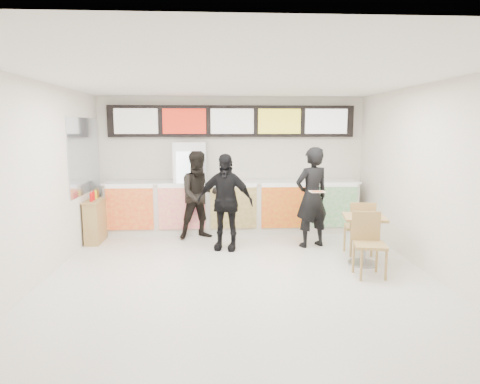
{
  "coord_description": "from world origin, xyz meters",
  "views": [
    {
      "loc": [
        -0.36,
        -6.28,
        2.29
      ],
      "look_at": [
        0.06,
        1.2,
        1.18
      ],
      "focal_mm": 32.0,
      "sensor_mm": 36.0,
      "label": 1
    }
  ],
  "objects": [
    {
      "name": "floor",
      "position": [
        0.0,
        0.0,
        0.0
      ],
      "size": [
        7.0,
        7.0,
        0.0
      ],
      "primitive_type": "plane",
      "color": "beige",
      "rests_on": "ground"
    },
    {
      "name": "ceiling",
      "position": [
        0.0,
        0.0,
        3.0
      ],
      "size": [
        7.0,
        7.0,
        0.0
      ],
      "primitive_type": "plane",
      "rotation": [
        3.14,
        0.0,
        0.0
      ],
      "color": "white",
      "rests_on": "wall_back"
    },
    {
      "name": "wall_back",
      "position": [
        0.0,
        3.5,
        1.5
      ],
      "size": [
        6.0,
        0.0,
        6.0
      ],
      "primitive_type": "plane",
      "rotation": [
        1.57,
        0.0,
        0.0
      ],
      "color": "silver",
      "rests_on": "floor"
    },
    {
      "name": "wall_left",
      "position": [
        -3.0,
        0.0,
        1.5
      ],
      "size": [
        0.0,
        7.0,
        7.0
      ],
      "primitive_type": "plane",
      "rotation": [
        1.57,
        0.0,
        1.57
      ],
      "color": "silver",
      "rests_on": "floor"
    },
    {
      "name": "wall_right",
      "position": [
        3.0,
        0.0,
        1.5
      ],
      "size": [
        0.0,
        7.0,
        7.0
      ],
      "primitive_type": "plane",
      "rotation": [
        1.57,
        0.0,
        -1.57
      ],
      "color": "silver",
      "rests_on": "floor"
    },
    {
      "name": "service_counter",
      "position": [
        0.0,
        3.09,
        0.57
      ],
      "size": [
        5.56,
        0.77,
        1.14
      ],
      "color": "silver",
      "rests_on": "floor"
    },
    {
      "name": "menu_board",
      "position": [
        0.0,
        3.41,
        2.45
      ],
      "size": [
        5.5,
        0.14,
        0.7
      ],
      "color": "black",
      "rests_on": "wall_back"
    },
    {
      "name": "drinks_fridge",
      "position": [
        -0.93,
        3.11,
        1.0
      ],
      "size": [
        0.7,
        0.67,
        2.0
      ],
      "color": "white",
      "rests_on": "floor"
    },
    {
      "name": "mirror_panel",
      "position": [
        -2.99,
        2.45,
        1.75
      ],
      "size": [
        0.01,
        2.0,
        1.5
      ],
      "primitive_type": "cube",
      "color": "#B2B7BF",
      "rests_on": "wall_left"
    },
    {
      "name": "customer_main",
      "position": [
        1.48,
        1.79,
        0.97
      ],
      "size": [
        0.83,
        0.69,
        1.94
      ],
      "primitive_type": "imported",
      "rotation": [
        0.0,
        0.0,
        3.52
      ],
      "color": "black",
      "rests_on": "floor"
    },
    {
      "name": "customer_left",
      "position": [
        -0.72,
        2.55,
        0.92
      ],
      "size": [
        1.06,
        0.93,
        1.83
      ],
      "primitive_type": "imported",
      "rotation": [
        0.0,
        0.0,
        0.3
      ],
      "color": "black",
      "rests_on": "floor"
    },
    {
      "name": "customer_mid",
      "position": [
        -0.2,
        1.69,
        0.92
      ],
      "size": [
        1.15,
        0.69,
        1.83
      ],
      "primitive_type": "imported",
      "rotation": [
        0.0,
        0.0,
        -0.24
      ],
      "color": "black",
      "rests_on": "floor"
    },
    {
      "name": "pizza_slice",
      "position": [
        1.48,
        1.34,
        1.16
      ],
      "size": [
        0.36,
        0.36,
        0.02
      ],
      "color": "beige",
      "rests_on": "customer_main"
    },
    {
      "name": "cafe_table",
      "position": [
        2.12,
        0.62,
        0.58
      ],
      "size": [
        0.78,
        1.76,
        0.99
      ],
      "rotation": [
        0.0,
        0.0,
        -0.18
      ],
      "color": "#A18049",
      "rests_on": "floor"
    },
    {
      "name": "condiment_ledge",
      "position": [
        -2.82,
        2.35,
        0.44
      ],
      "size": [
        0.31,
        0.78,
        1.03
      ],
      "color": "#A18049",
      "rests_on": "floor"
    }
  ]
}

